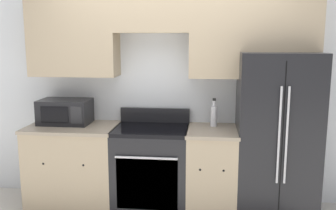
{
  "coord_description": "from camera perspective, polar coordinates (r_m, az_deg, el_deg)",
  "views": [
    {
      "loc": [
        0.43,
        -3.53,
        1.84
      ],
      "look_at": [
        0.0,
        0.31,
        1.15
      ],
      "focal_mm": 40.0,
      "sensor_mm": 36.0,
      "label": 1
    }
  ],
  "objects": [
    {
      "name": "wall_back",
      "position": [
        4.15,
        0.58,
        5.66
      ],
      "size": [
        8.0,
        0.39,
        2.6
      ],
      "color": "silver",
      "rests_on": "ground_plane"
    },
    {
      "name": "lower_cabinets_left",
      "position": [
        4.34,
        -14.09,
        -8.83
      ],
      "size": [
        0.98,
        0.64,
        0.9
      ],
      "color": "tan",
      "rests_on": "ground_plane"
    },
    {
      "name": "lower_cabinets_right",
      "position": [
        4.08,
        6.65,
        -9.82
      ],
      "size": [
        0.54,
        0.64,
        0.9
      ],
      "color": "tan",
      "rests_on": "ground_plane"
    },
    {
      "name": "oven_range",
      "position": [
        4.13,
        -2.53,
        -9.48
      ],
      "size": [
        0.79,
        0.65,
        1.06
      ],
      "color": "black",
      "rests_on": "ground_plane"
    },
    {
      "name": "refrigerator",
      "position": [
        4.07,
        16.08,
        -4.31
      ],
      "size": [
        0.8,
        0.75,
        1.7
      ],
      "color": "black",
      "rests_on": "ground_plane"
    },
    {
      "name": "microwave",
      "position": [
        4.31,
        -15.39,
        -0.98
      ],
      "size": [
        0.55,
        0.36,
        0.27
      ],
      "color": "black",
      "rests_on": "lower_cabinets_left"
    },
    {
      "name": "bottle",
      "position": [
        4.07,
        7.0,
        -1.55
      ],
      "size": [
        0.07,
        0.07,
        0.31
      ],
      "color": "silver",
      "rests_on": "lower_cabinets_right"
    }
  ]
}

